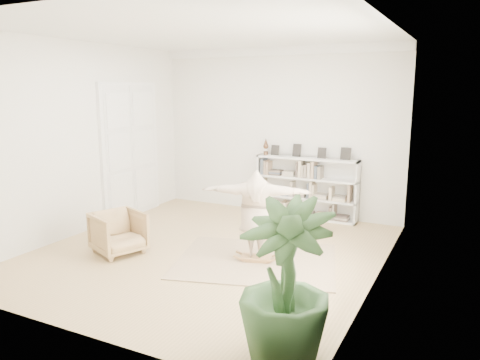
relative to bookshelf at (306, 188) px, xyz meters
The scene contains 9 objects.
floor 2.98m from the bookshelf, 104.79° to the right, with size 6.00×6.00×0.00m, color #A08352.
room_shell 2.97m from the bookshelf, behind, with size 6.00×6.00×6.00m.
doors 3.84m from the bookshelf, 156.24° to the right, with size 0.09×1.78×2.92m.
bookshelf is the anchor object (origin of this frame).
armchair 4.12m from the bookshelf, 120.49° to the right, with size 0.76×0.78×0.71m, color tan.
rug 2.94m from the bookshelf, 87.03° to the right, with size 2.50×2.00×0.02m, color tan.
rocker_board 2.92m from the bookshelf, 87.03° to the right, with size 0.55×0.41×0.10m.
person 2.87m from the bookshelf, 87.03° to the right, with size 1.72×0.47×1.40m, color tan.
houseplant 5.48m from the bookshelf, 73.48° to the right, with size 0.94×0.94×1.68m, color #2F5229.
Camera 1 is at (3.86, -6.53, 2.74)m, focal length 35.00 mm.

